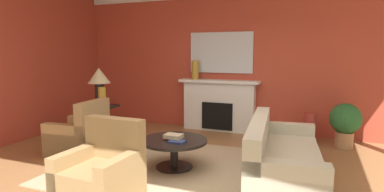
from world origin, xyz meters
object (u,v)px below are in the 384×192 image
sofa (281,161)px  mantel_mirror (221,53)px  coffee_table (174,147)px  potted_plant (345,122)px  armchair_near_window (80,137)px  vase_tall_corner (310,128)px  table_lamp (99,79)px  vase_on_side_table (102,97)px  side_table (101,121)px  fireplace (219,107)px  vase_mantel_left (195,70)px  armchair_facing_fireplace (101,176)px

sofa → mantel_mirror: bearing=122.2°
coffee_table → potted_plant: size_ratio=1.20×
sofa → armchair_near_window: (-3.34, -0.05, 0.01)m
sofa → armchair_near_window: bearing=-179.1°
vase_tall_corner → table_lamp: bearing=-160.8°
vase_on_side_table → vase_tall_corner: bearing=21.5°
potted_plant → table_lamp: bearing=-164.6°
side_table → vase_on_side_table: vase_on_side_table is taller
potted_plant → vase_on_side_table: bearing=-162.6°
vase_tall_corner → potted_plant: potted_plant is taller
table_lamp → vase_on_side_table: size_ratio=1.92×
sofa → table_lamp: size_ratio=2.91×
side_table → vase_on_side_table: bearing=-38.7°
table_lamp → vase_tall_corner: 4.22m
mantel_mirror → sofa: size_ratio=0.66×
fireplace → table_lamp: size_ratio=2.40×
vase_mantel_left → fireplace: bearing=5.1°
armchair_near_window → armchair_facing_fireplace: (1.44, -1.28, 0.00)m
armchair_near_window → armchair_facing_fireplace: size_ratio=1.00×
sofa → vase_tall_corner: bearing=82.2°
armchair_near_window → fireplace: bearing=56.1°
side_table → table_lamp: bearing=180.0°
coffee_table → table_lamp: (-2.03, 0.87, 0.89)m
mantel_mirror → coffee_table: bearing=-88.3°
vase_tall_corner → fireplace: bearing=171.2°
coffee_table → vase_tall_corner: bearing=50.0°
sofa → potted_plant: sofa is taller
fireplace → vase_mantel_left: size_ratio=4.29×
table_lamp → potted_plant: bearing=15.4°
armchair_near_window → vase_tall_corner: bearing=31.5°
armchair_facing_fireplace → table_lamp: (-1.69, 2.16, 0.92)m
table_lamp → vase_on_side_table: table_lamp is taller
vase_on_side_table → vase_tall_corner: size_ratio=0.66×
potted_plant → armchair_near_window: bearing=-153.5°
coffee_table → vase_mantel_left: vase_mantel_left is taller
vase_tall_corner → armchair_near_window: bearing=-148.5°
mantel_mirror → potted_plant: mantel_mirror is taller
vase_on_side_table → vase_mantel_left: bearing=54.1°
fireplace → armchair_near_window: fireplace is taller
sofa → side_table: sofa is taller
mantel_mirror → armchair_near_window: size_ratio=1.51×
armchair_near_window → potted_plant: armchair_near_window is taller
fireplace → coffee_table: fireplace is taller
coffee_table → potted_plant: 3.25m
fireplace → table_lamp: table_lamp is taller
table_lamp → mantel_mirror: bearing=42.3°
sofa → vase_mantel_left: vase_mantel_left is taller
potted_plant → side_table: bearing=-164.6°
sofa → coffee_table: sofa is taller
vase_tall_corner → coffee_table: bearing=-130.0°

